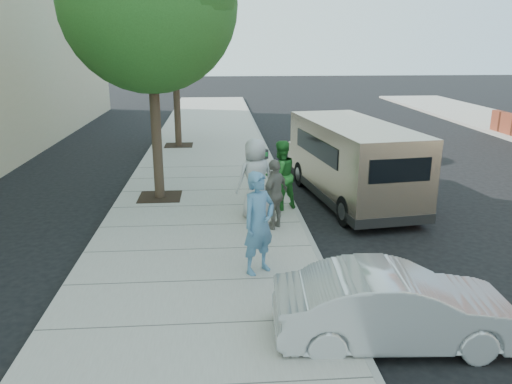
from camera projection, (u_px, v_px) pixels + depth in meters
ground at (244, 229)px, 12.27m from camera, size 120.00×120.00×0.00m
sidewalk at (203, 227)px, 12.17m from camera, size 5.00×60.00×0.15m
curb_face at (302, 225)px, 12.35m from camera, size 0.12×60.00×0.16m
tree_far at (175, 31)px, 20.26m from camera, size 3.92×3.80×6.49m
parking_meter at (262, 166)px, 13.13m from camera, size 0.34×0.14×1.58m
van at (351, 160)px, 14.25m from camera, size 2.78×6.29×2.26m
sedan at (396, 307)px, 7.46m from camera, size 3.72×1.48×1.20m
person_officer at (259, 223)px, 9.38m from camera, size 0.86×0.81×1.99m
person_green_shirt at (280, 175)px, 13.07m from camera, size 1.12×1.04×1.84m
person_gray_shirt at (255, 178)px, 12.43m from camera, size 1.15×0.96×2.01m
person_striped_polo at (275, 194)px, 11.72m from camera, size 0.93×1.02×1.68m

